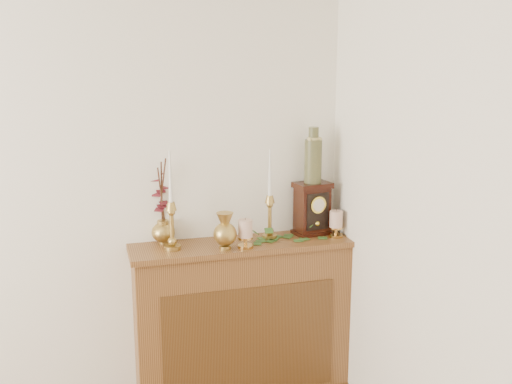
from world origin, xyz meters
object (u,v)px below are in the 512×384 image
object	(u,v)px
candlestick_center	(270,210)
ceramic_vase	(313,158)
ginger_jar	(161,204)
bud_vase	(225,231)
mantel_clock	(312,209)
candlestick_left	(172,218)

from	to	relation	value
candlestick_center	ceramic_vase	size ratio (longest dim) A/B	1.60
ginger_jar	bud_vase	bearing A→B (deg)	-38.94
mantel_clock	bud_vase	bearing A→B (deg)	-174.95
bud_vase	mantel_clock	world-z (taller)	mantel_clock
candlestick_center	ceramic_vase	xyz separation A→B (m)	(0.26, 0.02, 0.28)
candlestick_center	mantel_clock	bearing A→B (deg)	3.29
ginger_jar	ceramic_vase	size ratio (longest dim) A/B	1.51
mantel_clock	ginger_jar	bearing A→B (deg)	163.55
candlestick_left	ginger_jar	bearing A→B (deg)	100.91
candlestick_left	ginger_jar	world-z (taller)	candlestick_left
candlestick_left	ginger_jar	distance (m)	0.17
ginger_jar	ceramic_vase	world-z (taller)	ceramic_vase
ginger_jar	mantel_clock	size ratio (longest dim) A/B	1.58
candlestick_left	mantel_clock	distance (m)	0.82
ceramic_vase	bud_vase	bearing A→B (deg)	-164.78
mantel_clock	ceramic_vase	distance (m)	0.30
ceramic_vase	candlestick_center	bearing A→B (deg)	-176.10
bud_vase	candlestick_left	bearing A→B (deg)	163.95
candlestick_left	bud_vase	xyz separation A→B (m)	(0.27, -0.08, -0.07)
bud_vase	mantel_clock	size ratio (longest dim) A/B	0.67
bud_vase	mantel_clock	distance (m)	0.57
candlestick_left	mantel_clock	xyz separation A→B (m)	(0.82, 0.07, -0.02)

